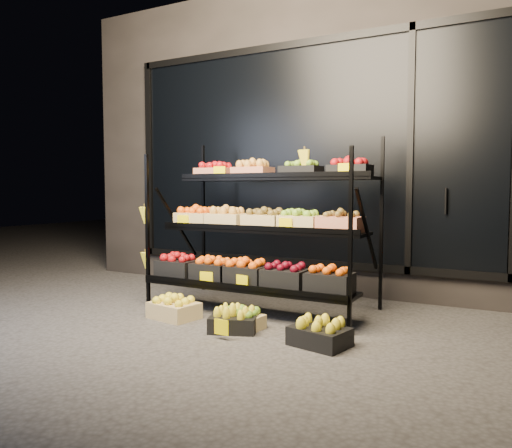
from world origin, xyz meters
The scene contains 8 objects.
ground centered at (0.00, 0.00, 0.00)m, with size 24.00×24.00×0.00m, color #514F4C.
building centered at (0.00, 2.59, 1.75)m, with size 6.00×2.08×3.50m.
display_rack centered at (-0.01, 0.60, 0.79)m, with size 2.18×1.02×1.66m.
tag_floor_b centered at (0.19, -0.40, 0.06)m, with size 0.13×0.01×0.12m, color #F7E000.
floor_crate_left centered at (-0.53, -0.05, 0.10)m, with size 0.47×0.38×0.21m.
floor_crate_midleft centered at (0.15, -0.15, 0.09)m, with size 0.45×0.39×0.19m.
floor_crate_midright centered at (0.17, -0.05, 0.08)m, with size 0.36×0.28×0.18m.
floor_crate_right centered at (0.91, -0.18, 0.10)m, with size 0.47×0.39×0.21m.
Camera 1 is at (2.21, -3.60, 1.16)m, focal length 35.00 mm.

